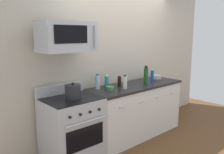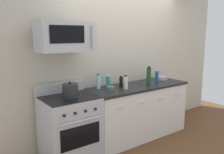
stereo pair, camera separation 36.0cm
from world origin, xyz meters
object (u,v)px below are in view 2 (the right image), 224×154
(stockpot, at_px, (70,91))
(bowl_steel_prep, at_px, (162,78))
(microwave, at_px, (65,37))
(bottle_dish_soap, at_px, (108,81))
(bottle_soda_blue, at_px, (157,76))
(range_oven, at_px, (70,127))
(bottle_water_clear, at_px, (98,82))
(bottle_vinegar_white, at_px, (126,82))
(bowl_green_glaze, at_px, (110,88))
(bottle_soy_sauce_dark, at_px, (121,82))
(bottle_wine_green, at_px, (149,76))

(stockpot, bearing_deg, bowl_steel_prep, 4.51)
(microwave, xyz_separation_m, bottle_dish_soap, (0.80, 0.13, -0.73))
(microwave, distance_m, bowl_steel_prep, 2.17)
(bottle_soda_blue, height_order, bowl_steel_prep, bottle_soda_blue)
(range_oven, relative_size, bottle_soda_blue, 4.74)
(bottle_water_clear, xyz_separation_m, stockpot, (-0.60, -0.22, -0.02))
(bottle_water_clear, height_order, stockpot, bottle_water_clear)
(bottle_vinegar_white, height_order, bowl_green_glaze, bottle_vinegar_white)
(microwave, distance_m, bottle_dish_soap, 1.09)
(range_oven, bearing_deg, bottle_vinegar_white, -5.60)
(bottle_vinegar_white, xyz_separation_m, stockpot, (-0.95, 0.04, -0.01))
(bottle_soy_sauce_dark, height_order, bottle_dish_soap, bottle_dish_soap)
(bottle_dish_soap, relative_size, bottle_wine_green, 0.62)
(bottle_water_clear, distance_m, bottle_vinegar_white, 0.44)
(microwave, height_order, bottle_soy_sauce_dark, microwave)
(bottle_soda_blue, height_order, bowl_green_glaze, bottle_soda_blue)
(bottle_vinegar_white, distance_m, bottle_wine_green, 0.48)
(bottle_wine_green, height_order, bowl_steel_prep, bottle_wine_green)
(microwave, xyz_separation_m, bottle_water_clear, (0.60, 0.13, -0.71))
(stockpot, bearing_deg, range_oven, 90.00)
(bowl_steel_prep, bearing_deg, range_oven, -177.00)
(bowl_steel_prep, bearing_deg, bottle_soy_sauce_dark, -178.03)
(microwave, bearing_deg, bowl_green_glaze, -3.58)
(bottle_soda_blue, xyz_separation_m, bowl_steel_prep, (0.27, 0.12, -0.07))
(stockpot, bearing_deg, bottle_dish_soap, 16.07)
(range_oven, distance_m, microwave, 1.28)
(bottle_vinegar_white, bearing_deg, bottle_wine_green, -3.38)
(bottle_dish_soap, distance_m, bottle_wine_green, 0.71)
(bottle_soda_blue, bearing_deg, bottle_water_clear, 170.99)
(range_oven, distance_m, bottle_soda_blue, 1.84)
(microwave, distance_m, bottle_soy_sauce_dark, 1.23)
(stockpot, bearing_deg, bowl_green_glaze, 4.29)
(bottle_soda_blue, height_order, bottle_wine_green, bottle_wine_green)
(bowl_steel_prep, bearing_deg, bowl_green_glaze, -175.38)
(bottle_water_clear, relative_size, bottle_dish_soap, 1.20)
(bottle_dish_soap, height_order, bowl_green_glaze, bottle_dish_soap)
(bottle_vinegar_white, relative_size, bottle_wine_green, 0.68)
(bowl_green_glaze, distance_m, bowl_steel_prep, 1.31)
(bottle_soy_sauce_dark, bearing_deg, range_oven, -175.93)
(bottle_water_clear, xyz_separation_m, bowl_green_glaze, (0.11, -0.17, -0.09))
(bottle_dish_soap, bearing_deg, microwave, -170.63)
(range_oven, relative_size, bottle_vinegar_white, 4.81)
(bottle_soda_blue, distance_m, bowl_steel_prep, 0.30)
(range_oven, distance_m, bottle_vinegar_white, 1.11)
(bowl_green_glaze, bearing_deg, bottle_soy_sauce_dark, 14.40)
(bottle_water_clear, distance_m, stockpot, 0.64)
(bowl_green_glaze, relative_size, stockpot, 0.60)
(bottle_vinegar_white, height_order, stockpot, stockpot)
(bottle_vinegar_white, relative_size, bowl_green_glaze, 1.64)
(bottle_vinegar_white, bearing_deg, bottle_water_clear, 142.75)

